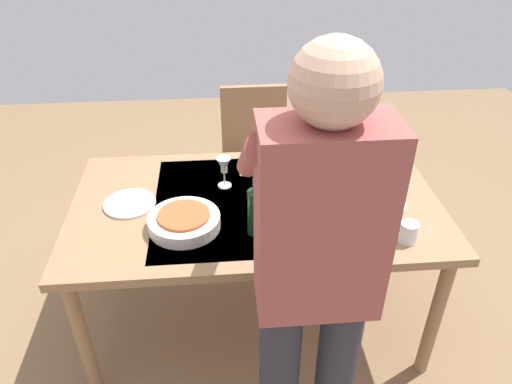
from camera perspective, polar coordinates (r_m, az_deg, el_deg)
The scene contains 16 objects.
ground_plane at distance 2.68m, azimuth 0.00°, elevation -14.28°, with size 6.00×6.00×0.00m, color #846647.
dining_table at distance 2.22m, azimuth 0.00°, elevation -2.57°, with size 1.65×0.93×0.74m.
chair_near at distance 3.02m, azimuth -0.13°, elevation 4.76°, with size 0.40×0.40×0.91m.
person_server at distance 1.50m, azimuth 6.95°, elevation -9.69°, with size 0.42×0.61×1.69m.
wine_bottle at distance 1.94m, azimuth 0.02°, elevation -2.16°, with size 0.07×0.07×0.30m.
wine_glass_left at distance 2.34m, azimuth 10.45°, elevation 3.87°, with size 0.07×0.07×0.15m.
wine_glass_right at distance 2.24m, azimuth -3.79°, elevation 2.96°, with size 0.07×0.07×0.15m.
water_cup_near_left at distance 2.37m, azimuth 3.04°, elevation 3.38°, with size 0.07×0.07×0.11m, color silver.
water_cup_near_right at distance 2.28m, azimuth 9.00°, elevation 1.52°, with size 0.07×0.07×0.09m, color silver.
water_cup_far_left at distance 1.95m, azimuth 11.44°, elevation -4.68°, with size 0.07×0.07×0.11m, color silver.
water_cup_far_right at distance 2.03m, azimuth 17.47°, elevation -4.53°, with size 0.07×0.07×0.09m, color silver.
serving_bowl_pasta at distance 2.03m, azimuth -8.44°, elevation -3.36°, with size 0.30×0.30×0.07m.
side_bowl_salad at distance 2.42m, azimuth 14.45°, elevation 2.48°, with size 0.18×0.18×0.07m.
dinner_plate_near at distance 2.23m, azimuth 14.33°, elevation -1.26°, with size 0.23×0.23×0.01m, color silver.
dinner_plate_far at distance 2.23m, azimuth -14.61°, elevation -1.34°, with size 0.23×0.23×0.01m, color silver.
table_knife at distance 2.44m, azimuth -1.03°, elevation 3.10°, with size 0.01×0.20×0.01m, color silver.
Camera 1 is at (0.15, 1.79, 1.99)m, focal length 34.03 mm.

